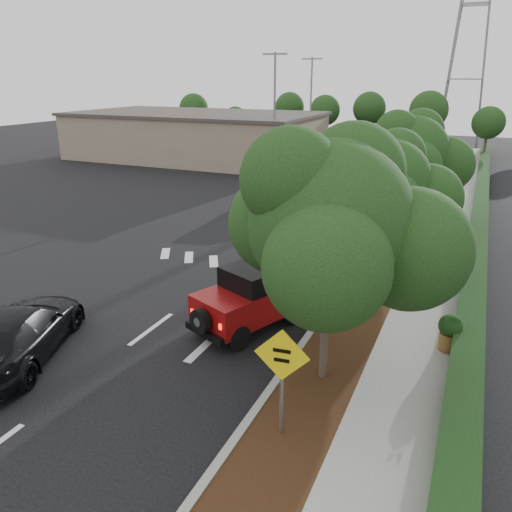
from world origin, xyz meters
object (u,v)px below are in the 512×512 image
Objects in this scene: black_suv_oncoming at (19,332)px; speed_hump_sign at (282,368)px; red_jeep at (255,296)px; silver_suv_ahead at (333,237)px.

speed_hump_sign reaches higher than black_suv_oncoming.
speed_hump_sign is at bearing 156.97° from black_suv_oncoming.
red_jeep reaches higher than black_suv_oncoming.
speed_hump_sign is (7.72, -0.14, 0.97)m from black_suv_oncoming.
silver_suv_ahead is at bearing -137.36° from black_suv_oncoming.
speed_hump_sign reaches higher than silver_suv_ahead.
red_jeep is 0.69× the size of silver_suv_ahead.
red_jeep reaches higher than silver_suv_ahead.
black_suv_oncoming is at bearing -117.52° from red_jeep.
black_suv_oncoming is (-5.14, -4.31, -0.24)m from red_jeep.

